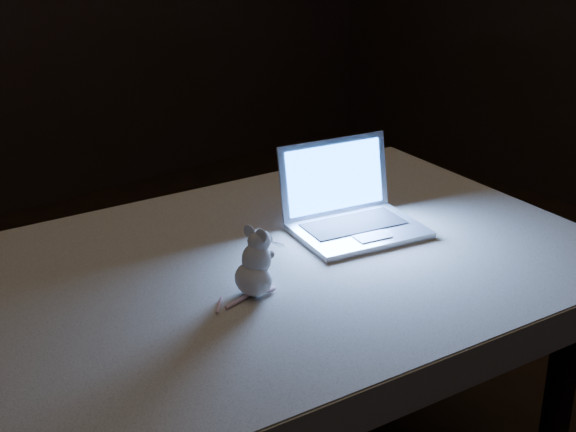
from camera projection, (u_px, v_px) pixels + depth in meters
table at (272, 406)px, 1.98m from camera, size 1.48×1.04×0.75m
tablecloth at (296, 278)px, 1.86m from camera, size 1.67×1.30×0.09m
laptop at (360, 195)px, 1.94m from camera, size 0.34×0.31×0.20m
plush_mouse at (253, 262)px, 1.67m from camera, size 0.13×0.13×0.15m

